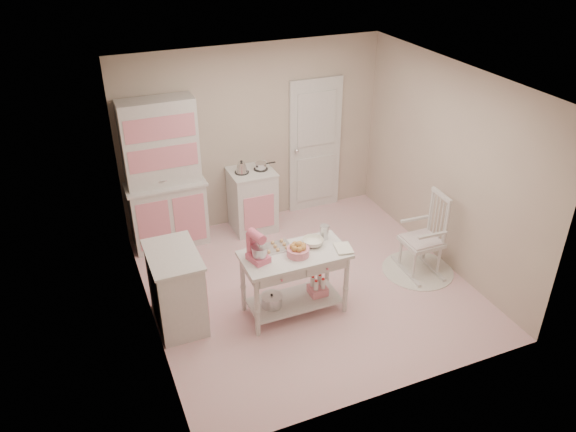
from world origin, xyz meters
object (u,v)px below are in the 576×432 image
at_px(hutch, 164,176).
at_px(work_table, 294,282).
at_px(stand_mixer, 258,247).
at_px(stove, 252,200).
at_px(rocking_chair, 422,234).
at_px(base_cabinet, 176,288).
at_px(bread_basket, 298,252).

bearing_deg(hutch, work_table, -63.76).
bearing_deg(work_table, stand_mixer, 177.27).
distance_m(hutch, stove, 1.33).
xyz_separation_m(stove, work_table, (-0.19, -1.99, -0.06)).
distance_m(work_table, stand_mixer, 0.71).
xyz_separation_m(stove, rocking_chair, (1.61, -1.86, 0.09)).
height_order(base_cabinet, stand_mixer, stand_mixer).
distance_m(hutch, stand_mixer, 2.10).
height_order(hutch, base_cabinet, hutch).
relative_size(stove, work_table, 0.77).
bearing_deg(rocking_chair, stand_mixer, -174.14).
bearing_deg(stand_mixer, work_table, -18.44).
distance_m(base_cabinet, bread_basket, 1.41).
distance_m(rocking_chair, stand_mixer, 2.27).
xyz_separation_m(base_cabinet, work_table, (1.29, -0.33, -0.06)).
height_order(rocking_chair, bread_basket, rocking_chair).
bearing_deg(base_cabinet, rocking_chair, -3.75).
height_order(stove, base_cabinet, same).
bearing_deg(hutch, rocking_chair, -34.23).
bearing_deg(base_cabinet, bread_basket, -16.14).
distance_m(base_cabinet, rocking_chair, 3.10).
distance_m(base_cabinet, work_table, 1.33).
xyz_separation_m(hutch, rocking_chair, (2.81, -1.91, -0.49)).
bearing_deg(base_cabinet, stove, 48.27).
distance_m(stove, rocking_chair, 2.47).
distance_m(stove, bread_basket, 2.08).
height_order(rocking_chair, work_table, rocking_chair).
bearing_deg(stand_mixer, bread_basket, -24.75).
bearing_deg(bread_basket, work_table, 111.80).
bearing_deg(rocking_chair, work_table, -172.88).
distance_m(hutch, base_cabinet, 1.83).
height_order(base_cabinet, rocking_chair, rocking_chair).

